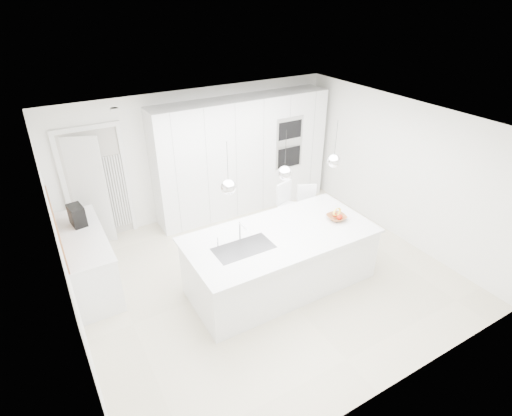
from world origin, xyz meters
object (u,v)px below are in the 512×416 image
island_base (281,261)px  bar_stool_right (310,215)px  fruit_bowl (336,217)px  espresso_machine (77,215)px  bar_stool_left (288,215)px

island_base → bar_stool_right: (1.12, 0.79, 0.10)m
island_base → bar_stool_right: bearing=35.0°
island_base → fruit_bowl: bearing=-2.5°
espresso_machine → bar_stool_right: 3.84m
bar_stool_right → bar_stool_left: bearing=-171.2°
island_base → bar_stool_left: (0.72, 0.90, 0.14)m
fruit_bowl → bar_stool_left: bar_stool_left is taller
island_base → fruit_bowl: fruit_bowl is taller
espresso_machine → island_base: bearing=-44.6°
bar_stool_left → bar_stool_right: size_ratio=1.08×
fruit_bowl → bar_stool_left: size_ratio=0.26×
fruit_bowl → bar_stool_right: bearing=80.4°
bar_stool_left → espresso_machine: bearing=147.2°
espresso_machine → bar_stool_left: bearing=-24.7°
bar_stool_left → bar_stool_right: bearing=-32.5°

